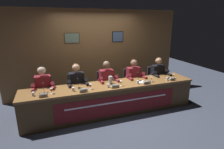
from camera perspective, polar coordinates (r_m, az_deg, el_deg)
ground_plane at (r=4.80m, az=0.00°, el=-11.54°), size 12.00×12.00×0.00m
wall_back_panelled at (r=5.75m, az=-5.14°, el=6.83°), size 5.49×0.14×2.60m
conference_table at (r=4.48m, az=0.54°, el=-6.31°), size 4.29×0.75×0.75m
chair_far_left at (r=4.89m, az=-20.35°, el=-6.29°), size 0.44×0.45×0.92m
panelist_far_left at (r=4.60m, az=-20.68°, el=-4.01°), size 0.51×0.48×1.24m
nameplate_far_left at (r=4.00m, az=-20.72°, el=-6.08°), size 0.17×0.06×0.08m
juice_glass_far_left at (r=4.11m, az=-18.45°, el=-4.56°), size 0.06×0.06×0.12m
water_cup_far_left at (r=4.14m, az=-23.43°, el=-5.69°), size 0.06×0.06×0.08m
microphone_far_left at (r=4.20m, az=-20.58°, el=-4.51°), size 0.06×0.17×0.22m
chair_left at (r=4.93m, az=-11.05°, el=-5.35°), size 0.44×0.45×0.92m
panelist_left at (r=4.65m, az=-10.83°, el=-3.03°), size 0.51×0.48×1.24m
nameplate_left at (r=4.04m, az=-8.93°, el=-4.94°), size 0.18×0.06×0.08m
juice_glass_left at (r=4.18m, az=-6.80°, el=-3.47°), size 0.06×0.06×0.12m
water_cup_left at (r=4.14m, az=-12.03°, el=-4.62°), size 0.06×0.06×0.08m
microphone_left at (r=4.31m, az=-10.38°, el=-3.18°), size 0.06×0.17×0.22m
chair_center at (r=5.10m, az=-2.15°, el=-4.31°), size 0.44×0.45×0.92m
panelist_center at (r=4.83m, az=-1.45°, el=-2.01°), size 0.51×0.48×1.24m
nameplate_center at (r=4.25m, az=1.02°, el=-3.68°), size 0.19×0.06×0.08m
juice_glass_center at (r=4.37m, az=2.83°, el=-2.46°), size 0.06×0.06×0.12m
water_cup_center at (r=4.27m, az=-1.15°, el=-3.57°), size 0.06×0.06×0.08m
microphone_center at (r=4.48m, az=-0.33°, el=-2.13°), size 0.06×0.17×0.22m
chair_right at (r=5.38m, az=5.98°, el=-3.27°), size 0.44×0.45×0.92m
panelist_right at (r=5.12m, az=7.04°, el=-1.04°), size 0.51×0.48×1.24m
nameplate_right at (r=4.58m, az=10.87°, el=-2.47°), size 0.20×0.06×0.08m
juice_glass_right at (r=4.77m, az=12.22°, el=-1.22°), size 0.06×0.06×0.12m
water_cup_right at (r=4.56m, az=8.07°, el=-2.43°), size 0.06×0.06×0.08m
microphone_right at (r=4.77m, az=8.61°, el=-1.17°), size 0.06×0.17×0.22m
chair_far_right at (r=5.76m, az=13.15°, el=-2.29°), size 0.44×0.45×0.92m
panelist_far_right at (r=5.52m, az=14.45°, el=-0.17°), size 0.51×0.48×1.24m
nameplate_far_right at (r=5.04m, az=18.42°, el=-1.31°), size 0.17×0.06×0.08m
juice_glass_far_right at (r=5.19m, az=18.65°, el=-0.30°), size 0.06×0.06×0.12m
water_cup_far_right at (r=4.99m, az=16.89°, el=-1.34°), size 0.06×0.06×0.08m
microphone_far_right at (r=5.21m, az=16.99°, el=-0.21°), size 0.06×0.17×0.22m
water_pitcher_central at (r=4.51m, az=-0.47°, el=-1.72°), size 0.15×0.10×0.21m
document_stack_right at (r=4.70m, az=9.27°, el=-2.33°), size 0.24×0.19×0.01m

